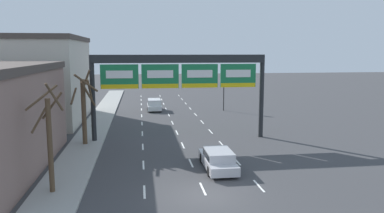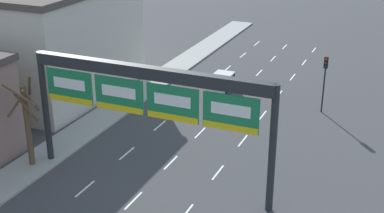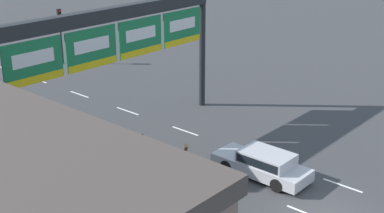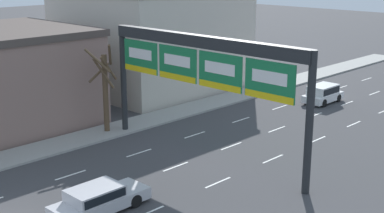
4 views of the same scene
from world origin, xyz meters
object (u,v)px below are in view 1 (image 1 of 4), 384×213
at_px(sign_gantry, 180,71).
at_px(traffic_light_near_gantry, 224,86).
at_px(tree_bare_second, 84,106).
at_px(suv_white, 154,104).
at_px(tree_bare_closest, 49,136).
at_px(car_silver, 218,159).

relative_size(sign_gantry, traffic_light_near_gantry, 3.31).
bearing_deg(tree_bare_second, suv_white, 70.32).
relative_size(traffic_light_near_gantry, tree_bare_closest, 0.76).
height_order(tree_bare_closest, tree_bare_second, tree_bare_second).
bearing_deg(car_silver, traffic_light_near_gantry, 76.43).
height_order(car_silver, traffic_light_near_gantry, traffic_light_near_gantry).
bearing_deg(tree_bare_closest, sign_gantry, 54.50).
relative_size(sign_gantry, car_silver, 3.12).
distance_m(traffic_light_near_gantry, tree_bare_closest, 31.29).
xyz_separation_m(suv_white, car_silver, (3.21, -25.38, -0.13)).
xyz_separation_m(sign_gantry, tree_bare_closest, (-8.31, -11.65, -2.80)).
xyz_separation_m(car_silver, tree_bare_second, (-9.56, 7.63, 2.64)).
bearing_deg(tree_bare_closest, traffic_light_near_gantry, 59.83).
bearing_deg(car_silver, sign_gantry, 100.29).
bearing_deg(sign_gantry, suv_white, 95.56).
height_order(car_silver, tree_bare_closest, tree_bare_closest).
bearing_deg(suv_white, tree_bare_closest, -103.31).
distance_m(car_silver, tree_bare_closest, 10.62).
distance_m(suv_white, tree_bare_closest, 29.18).
bearing_deg(suv_white, tree_bare_second, -109.68).
bearing_deg(tree_bare_closest, tree_bare_second, 88.13).
height_order(suv_white, car_silver, suv_white).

